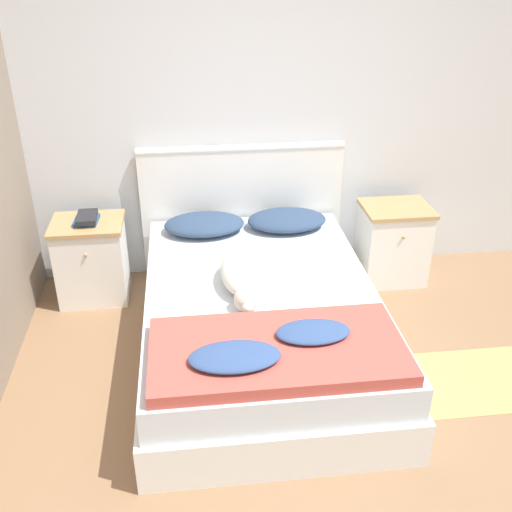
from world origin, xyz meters
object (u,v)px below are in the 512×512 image
object	(u,v)px
book_stack	(87,218)
bed	(260,320)
dog	(242,276)
pillow_left	(204,224)
pillow_right	(287,220)
nightstand_left	(92,260)
nightstand_right	(393,243)

from	to	relation	value
book_stack	bed	bearing A→B (deg)	-35.95
bed	book_stack	world-z (taller)	book_stack
dog	pillow_left	bearing A→B (deg)	103.37
pillow_left	pillow_right	distance (m)	0.59
bed	dog	distance (m)	0.34
pillow_left	nightstand_left	bearing A→B (deg)	-179.06
pillow_right	nightstand_right	bearing A→B (deg)	-0.94
dog	book_stack	distance (m)	1.27
pillow_left	dog	world-z (taller)	dog
bed	pillow_left	bearing A→B (deg)	110.14
dog	book_stack	size ratio (longest dim) A/B	3.10
bed	book_stack	bearing A→B (deg)	144.05
bed	dog	xyz separation A→B (m)	(-0.11, 0.01, 0.32)
nightstand_left	pillow_right	xyz separation A→B (m)	(1.40, 0.01, 0.23)
pillow_right	book_stack	size ratio (longest dim) A/B	2.49
pillow_right	bed	bearing A→B (deg)	-110.14
dog	nightstand_left	bearing A→B (deg)	141.84
nightstand_right	book_stack	distance (m)	2.23
bed	nightstand_left	world-z (taller)	nightstand_left
nightstand_left	pillow_left	size ratio (longest dim) A/B	1.05
pillow_right	nightstand_left	bearing A→B (deg)	-179.46
bed	book_stack	xyz separation A→B (m)	(-1.10, 0.80, 0.39)
nightstand_left	dog	world-z (taller)	dog
bed	nightstand_left	bearing A→B (deg)	144.27
nightstand_left	pillow_right	bearing A→B (deg)	0.54
bed	pillow_right	size ratio (longest dim) A/B	3.69
pillow_left	book_stack	world-z (taller)	book_stack
bed	nightstand_left	xyz separation A→B (m)	(-1.11, 0.80, 0.07)
bed	book_stack	distance (m)	1.42
pillow_right	book_stack	xyz separation A→B (m)	(-1.40, -0.01, 0.09)
bed	pillow_right	xyz separation A→B (m)	(0.30, 0.81, 0.30)
pillow_left	dog	bearing A→B (deg)	-76.63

